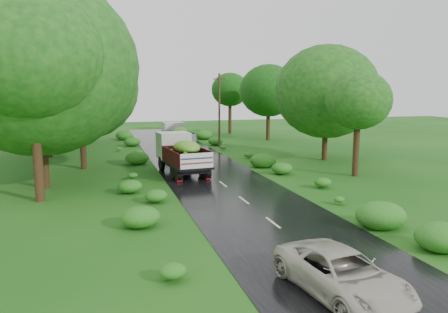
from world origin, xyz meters
name	(u,v)px	position (x,y,z in m)	size (l,w,h in m)	color
ground	(273,223)	(0.00, 0.00, 0.00)	(120.00, 120.00, 0.00)	#114A10
road	(238,196)	(0.00, 5.00, 0.01)	(6.50, 80.00, 0.02)	black
road_lines	(233,191)	(0.00, 6.00, 0.02)	(0.12, 69.60, 0.00)	#BFB78C
truck_near	(181,152)	(-1.82, 12.13, 1.50)	(2.87, 6.50, 2.65)	black
truck_far	(177,134)	(0.05, 24.52, 1.37)	(2.45, 5.90, 2.42)	black
car	(342,273)	(-0.70, -6.76, 0.65)	(2.11, 4.57, 1.27)	beige
utility_pole	(219,110)	(4.25, 24.46, 3.71)	(1.21, 0.55, 7.21)	#382616
trees_left	(59,74)	(-10.03, 20.37, 6.90)	(7.09, 32.54, 9.59)	black
trees_right	(288,92)	(10.16, 21.37, 5.39)	(5.45, 31.53, 7.34)	black
shrubs	(201,163)	(0.00, 14.00, 0.35)	(11.90, 44.00, 0.70)	#206016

